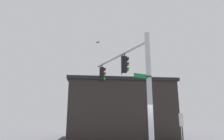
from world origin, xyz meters
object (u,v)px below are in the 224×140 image
object	(u,v)px
traffic_light_nearest_pole	(125,64)
street_name_sign	(145,76)
traffic_light_mid_inner	(102,74)
historical_marker	(182,126)
bird_flying	(98,42)

from	to	relation	value
traffic_light_nearest_pole	street_name_sign	size ratio (longest dim) A/B	1.25
traffic_light_nearest_pole	traffic_light_mid_inner	xyz separation A→B (m)	(-2.93, -1.36, 0.00)
historical_marker	traffic_light_mid_inner	bearing A→B (deg)	-125.64
traffic_light_mid_inner	street_name_sign	distance (m)	5.70
historical_marker	traffic_light_nearest_pole	bearing A→B (deg)	-97.24
bird_flying	historical_marker	bearing A→B (deg)	58.12
traffic_light_nearest_pole	street_name_sign	distance (m)	2.65
bird_flying	historical_marker	distance (m)	8.77
street_name_sign	historical_marker	bearing A→B (deg)	124.92
traffic_light_nearest_pole	traffic_light_mid_inner	distance (m)	3.23
traffic_light_mid_inner	historical_marker	xyz separation A→B (m)	(3.35, 4.68, -3.83)
traffic_light_mid_inner	street_name_sign	size ratio (longest dim) A/B	1.25
traffic_light_nearest_pole	historical_marker	size ratio (longest dim) A/B	0.62
traffic_light_nearest_pole	street_name_sign	xyz separation A→B (m)	(2.21, 0.75, -1.26)
traffic_light_mid_inner	bird_flying	bearing A→B (deg)	-65.31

